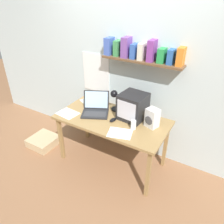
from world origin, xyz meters
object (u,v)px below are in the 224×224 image
Objects in this scene: corner_desk at (112,123)px; open_notebook at (120,133)px; juice_glass at (133,125)px; printed_handout at (68,113)px; desk_lamp at (115,98)px; floor_cushion at (43,141)px; loose_paper_near_monitor at (88,102)px; space_heater at (152,118)px; crt_monitor at (133,106)px; computer_mouse at (113,120)px; laptop at (96,108)px.

open_notebook is at bearing -43.41° from corner_desk.
juice_glass is 0.38× the size of printed_handout.
floor_cushion is at bearing -151.84° from desk_lamp.
juice_glass is 1.66m from floor_cushion.
loose_paper_near_monitor is 0.76× the size of floor_cushion.
space_heater is at bearing 51.51° from open_notebook.
desk_lamp is at bearing -3.19° from loose_paper_near_monitor.
floor_cushion is (-1.65, -0.32, -0.79)m from space_heater.
open_notebook is 1.55m from floor_cushion.
floor_cushion is (-1.36, -0.39, -0.83)m from crt_monitor.
juice_glass is at bearing -11.54° from corner_desk.
loose_paper_near_monitor is (-0.88, 0.29, -0.05)m from juice_glass.
juice_glass is at bearing -116.83° from space_heater.
space_heater is at bearing -7.09° from crt_monitor.
desk_lamp is (-0.29, 0.04, 0.03)m from crt_monitor.
corner_desk is at bearing 132.98° from computer_mouse.
corner_desk is 4.44× the size of open_notebook.
loose_paper_near_monitor is (-0.58, 0.27, -0.01)m from computer_mouse.
floor_cushion is at bearing -142.97° from loose_paper_near_monitor.
space_heater is 0.73× the size of open_notebook.
juice_glass is at bearing -5.23° from computer_mouse.
space_heater reaches higher than juice_glass.
laptop is at bearing -35.15° from loose_paper_near_monitor.
crt_monitor is 0.31m from computer_mouse.
space_heater is 0.44m from open_notebook.
laptop is at bearing 169.93° from juice_glass.
floor_cushion is at bearing -168.74° from corner_desk.
juice_glass is 1.00× the size of computer_mouse.
floor_cushion is at bearing -171.06° from computer_mouse.
loose_paper_near_monitor is at bearing 179.87° from crt_monitor.
computer_mouse is at bearing -126.65° from crt_monitor.
space_heater is at bearing -22.59° from laptop.
crt_monitor is 1.17× the size of printed_handout.
floor_cushion is at bearing 179.83° from open_notebook.
juice_glass is 0.28× the size of floor_cushion.
laptop is 0.34m from computer_mouse.
corner_desk reaches higher than floor_cushion.
crt_monitor reaches higher than printed_handout.
loose_paper_near_monitor is at bearing 149.93° from open_notebook.
printed_handout is 0.83m from open_notebook.
printed_handout is 0.92× the size of open_notebook.
crt_monitor is 1.64m from floor_cushion.
computer_mouse is at bearing 13.61° from printed_handout.
laptop reaches higher than space_heater.
juice_glass reaches higher than floor_cushion.
computer_mouse is 0.64m from printed_handout.
desk_lamp is 2.74× the size of juice_glass.
floor_cushion is (-1.49, -0.16, -0.72)m from juice_glass.
floor_cushion is (-1.39, 0.00, -0.67)m from open_notebook.
open_notebook is (-0.26, -0.33, -0.12)m from space_heater.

